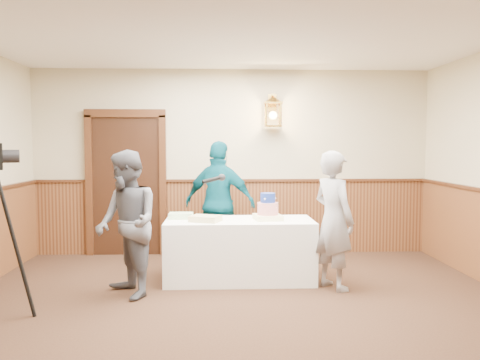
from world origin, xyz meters
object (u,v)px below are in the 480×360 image
(sheet_cake_yellow, at_px, (205,219))
(interviewer, at_px, (127,224))
(assistant_p, at_px, (220,204))
(sheet_cake_green, at_px, (181,216))
(tiered_cake, at_px, (268,209))
(baker, at_px, (334,220))
(display_table, at_px, (239,250))

(sheet_cake_yellow, xyz_separation_m, interviewer, (-0.84, -0.50, 0.02))
(assistant_p, bearing_deg, sheet_cake_green, 74.79)
(tiered_cake, distance_m, sheet_cake_green, 1.08)
(tiered_cake, bearing_deg, sheet_cake_green, 171.59)
(baker, bearing_deg, display_table, 39.36)
(interviewer, bearing_deg, sheet_cake_green, 114.43)
(display_table, distance_m, baker, 1.22)
(baker, bearing_deg, interviewer, 65.75)
(sheet_cake_yellow, relative_size, sheet_cake_green, 1.15)
(sheet_cake_yellow, bearing_deg, interviewer, -149.23)
(display_table, xyz_separation_m, sheet_cake_yellow, (-0.41, -0.13, 0.41))
(interviewer, distance_m, baker, 2.33)
(tiered_cake, xyz_separation_m, assistant_p, (-0.58, 0.81, -0.02))
(display_table, bearing_deg, assistant_p, 106.82)
(sheet_cake_yellow, xyz_separation_m, sheet_cake_green, (-0.31, 0.26, -0.00))
(tiered_cake, distance_m, assistant_p, 1.00)
(sheet_cake_yellow, relative_size, assistant_p, 0.20)
(sheet_cake_green, xyz_separation_m, baker, (1.79, -0.54, 0.01))
(sheet_cake_green, bearing_deg, tiered_cake, -8.41)
(sheet_cake_yellow, distance_m, sheet_cake_green, 0.41)
(display_table, bearing_deg, sheet_cake_green, 169.55)
(assistant_p, bearing_deg, baker, 158.96)
(sheet_cake_yellow, bearing_deg, sheet_cake_green, 139.63)
(display_table, distance_m, interviewer, 1.47)
(tiered_cake, bearing_deg, assistant_p, 125.82)
(display_table, relative_size, tiered_cake, 5.04)
(display_table, bearing_deg, baker, -20.94)
(interviewer, relative_size, baker, 1.01)
(sheet_cake_green, height_order, assistant_p, assistant_p)
(display_table, xyz_separation_m, sheet_cake_green, (-0.72, 0.13, 0.41))
(interviewer, bearing_deg, baker, 64.66)
(tiered_cake, relative_size, sheet_cake_green, 1.22)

